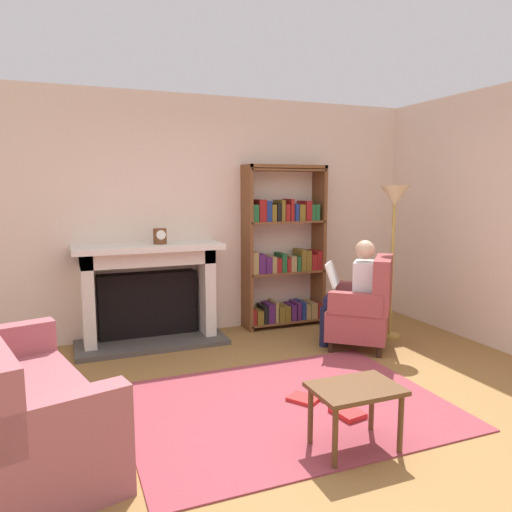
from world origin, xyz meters
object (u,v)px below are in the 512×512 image
Objects in this scene: bookshelf at (284,251)px; seated_reader at (354,289)px; fireplace at (149,290)px; mantel_clock at (160,236)px; side_table at (355,396)px; armchair_reading at (365,308)px; floor_lamp at (394,209)px; sofa_floral at (20,405)px.

seated_reader is (0.34, -1.00, -0.30)m from bookshelf.
fireplace is at bearing -178.83° from bookshelf.
fireplace is 0.81× the size of bookshelf.
side_table is (0.73, -2.61, -0.81)m from mantel_clock.
fireplace is 2.81× the size of side_table.
armchair_reading is 1.73× the size of side_table.
side_table is 0.33× the size of floor_lamp.
bookshelf is (1.63, 0.03, 0.34)m from fireplace.
floor_lamp reaches higher than seated_reader.
seated_reader is at bearing -26.27° from fireplace.
fireplace reaches higher than side_table.
fireplace is 2.28m from sofa_floral.
armchair_reading is at bearing -68.29° from bookshelf.
sofa_floral is at bearing -34.21° from armchair_reading.
bookshelf reaches higher than side_table.
bookshelf is 1.14× the size of floor_lamp.
mantel_clock is 0.08× the size of bookshelf.
fireplace is at bearing 161.69° from floor_lamp.
bookshelf is at bearing -118.49° from armchair_reading.
mantel_clock is at bearing 105.61° from side_table.
bookshelf reaches higher than floor_lamp.
bookshelf is at bearing 5.16° from mantel_clock.
armchair_reading reaches higher than sofa_floral.
sofa_floral reaches higher than side_table.
bookshelf is at bearing -121.52° from seated_reader.
sofa_floral is at bearing -124.10° from mantel_clock.
floor_lamp reaches higher than armchair_reading.
seated_reader is at bearing -90.00° from armchair_reading.
mantel_clock is 2.28m from armchair_reading.
side_table is 2.74m from floor_lamp.
floor_lamp is (2.42, -0.74, 0.27)m from mantel_clock.
fireplace is 0.61m from mantel_clock.
armchair_reading is 2.06m from side_table.
seated_reader reaches higher than fireplace.
fireplace is at bearing -44.89° from sofa_floral.
sofa_floral is at bearing -120.14° from fireplace.
floor_lamp is at bearing 142.62° from seated_reader.
mantel_clock is at bearing -76.15° from armchair_reading.
mantel_clock is 0.14× the size of seated_reader.
seated_reader reaches higher than armchair_reading.
mantel_clock is 2.40m from sofa_floral.
floor_lamp is (0.57, 0.13, 0.82)m from seated_reader.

